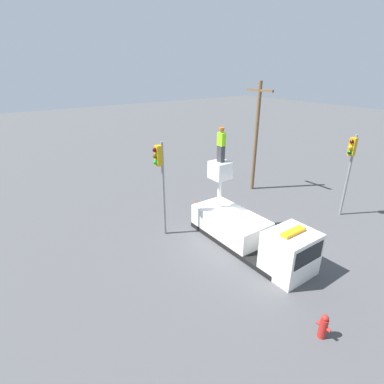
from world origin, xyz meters
The scene contains 8 objects.
ground_plane centered at (0.00, 0.00, 0.00)m, with size 120.00×120.00×0.00m, color #4C4C4F.
bucket_truck centered at (0.43, 0.00, 0.81)m, with size 6.76×2.16×3.92m.
worker centered at (-1.83, 0.00, 4.80)m, with size 0.40×0.26×1.75m.
traffic_light_pole centered at (-3.09, -2.84, 3.60)m, with size 0.34×0.57×5.08m.
traffic_light_across centered at (1.18, 7.11, 3.51)m, with size 0.34×0.57×4.94m.
fire_hydrant centered at (5.80, -1.85, 0.46)m, with size 0.51×0.27×0.93m.
traffic_cone_rear centered at (-4.43, 0.33, 0.36)m, with size 0.40×0.40×0.76m.
utility_pole centered at (-4.95, 5.90, 4.10)m, with size 2.20×0.26×7.57m.
Camera 1 is at (9.32, -9.71, 8.45)m, focal length 28.00 mm.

